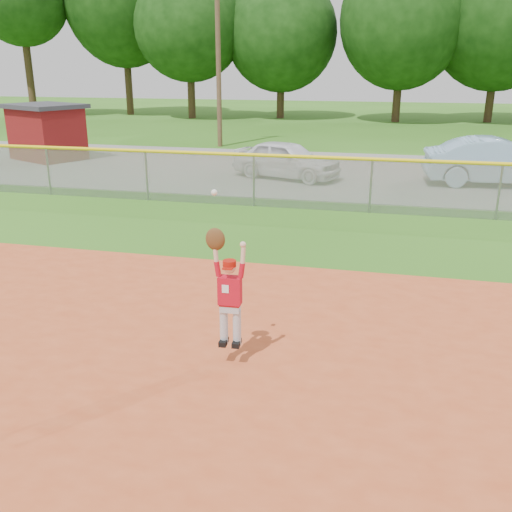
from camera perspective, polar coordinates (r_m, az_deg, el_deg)
The scene contains 9 objects.
ground at distance 7.09m, azimuth 7.20°, elevation -15.53°, with size 120.00×120.00×0.00m, color #2D6216.
parking_strip at distance 22.22m, azimuth 11.99°, elevation 8.03°, with size 44.00×10.00×0.03m, color slate.
car_white_a at distance 20.81m, azimuth 3.07°, elevation 9.62°, with size 1.59×3.94×1.34m, color silver.
car_blue at distance 21.17m, azimuth 23.05°, elevation 8.66°, with size 1.68×4.81×1.58m, color #80A3BF.
utility_shed at distance 26.57m, azimuth -20.19°, elevation 11.60°, with size 3.87×3.53×2.36m.
outfield_fence at distance 16.16m, azimuth 11.43°, elevation 7.30°, with size 40.06×0.10×1.55m.
power_lines at distance 27.87m, azimuth 15.31°, elevation 19.53°, with size 19.40×0.24×9.00m.
tree_line at distance 43.91m, azimuth 15.16°, elevation 22.75°, with size 62.37×13.00×14.43m.
ballplayer at distance 7.60m, azimuth -2.84°, elevation -3.28°, with size 0.54×0.24×2.15m.
Camera 1 is at (0.52, -5.86, 3.97)m, focal length 40.00 mm.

